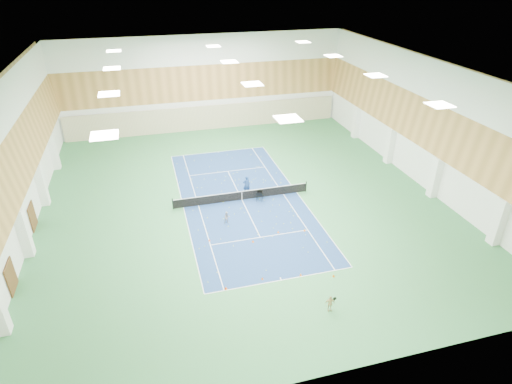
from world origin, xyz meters
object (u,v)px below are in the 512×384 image
ball_cart (260,196)px  tennis_net (242,195)px  child_court (227,218)px  coach (247,185)px  child_apron (330,303)px

ball_cart → tennis_net: bearing=-177.6°
child_court → tennis_net: bearing=54.0°
tennis_net → coach: 1.33m
child_court → coach: bearing=53.2°
coach → child_apron: coach is taller
coach → child_apron: size_ratio=1.68×
child_court → child_apron: 12.64m
child_apron → tennis_net: bearing=106.2°
child_apron → ball_cart: 14.88m
coach → ball_cart: 1.90m
tennis_net → ball_cart: size_ratio=12.83×
coach → child_apron: 16.57m
coach → ball_cart: size_ratio=1.95×
child_court → ball_cart: size_ratio=1.10×
coach → ball_cart: bearing=111.7°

